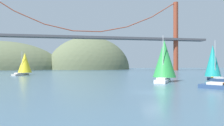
{
  "coord_description": "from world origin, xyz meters",
  "views": [
    {
      "loc": [
        -10.65,
        -26.79,
        3.57
      ],
      "look_at": [
        0.0,
        26.13,
        3.89
      ],
      "focal_mm": 35.86,
      "sensor_mm": 36.0,
      "label": 1
    }
  ],
  "objects": [
    {
      "name": "sailboat_green_sail",
      "position": [
        9.06,
        16.34,
        4.51
      ],
      "size": [
        7.28,
        8.52,
        9.38
      ],
      "color": "white",
      "rests_on": "ground_plane"
    },
    {
      "name": "headland_left",
      "position": [
        -55.0,
        135.0,
        0.0
      ],
      "size": [
        81.16,
        44.0,
        38.49
      ],
      "primitive_type": "ellipsoid",
      "color": "#5B6647",
      "rests_on": "ground_plane"
    },
    {
      "name": "sailboat_yellow_sail",
      "position": [
        -24.34,
        50.79,
        3.89
      ],
      "size": [
        6.24,
        7.92,
        7.73
      ],
      "color": "#B7B2A8",
      "rests_on": "ground_plane"
    },
    {
      "name": "ground_plane",
      "position": [
        0.0,
        0.0,
        0.0
      ],
      "size": [
        360.0,
        360.0,
        0.0
      ],
      "primitive_type": "plane",
      "color": "#426075"
    },
    {
      "name": "channel_buoy",
      "position": [
        25.97,
        24.09,
        0.37
      ],
      "size": [
        1.1,
        1.1,
        2.64
      ],
      "color": "gold",
      "rests_on": "ground_plane"
    },
    {
      "name": "headland_center",
      "position": [
        5.0,
        135.0,
        0.0
      ],
      "size": [
        58.99,
        44.0,
        46.88
      ],
      "primitive_type": "ellipsoid",
      "color": "#5B6647",
      "rests_on": "ground_plane"
    },
    {
      "name": "suspension_bridge",
      "position": [
        -0.0,
        95.0,
        19.12
      ],
      "size": [
        140.65,
        6.0,
        40.53
      ],
      "color": "brown",
      "rests_on": "ground_plane"
    },
    {
      "name": "sailboat_teal_sail",
      "position": [
        21.49,
        17.88,
        4.08
      ],
      "size": [
        4.25,
        7.17,
        8.83
      ],
      "color": "navy",
      "rests_on": "ground_plane"
    }
  ]
}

